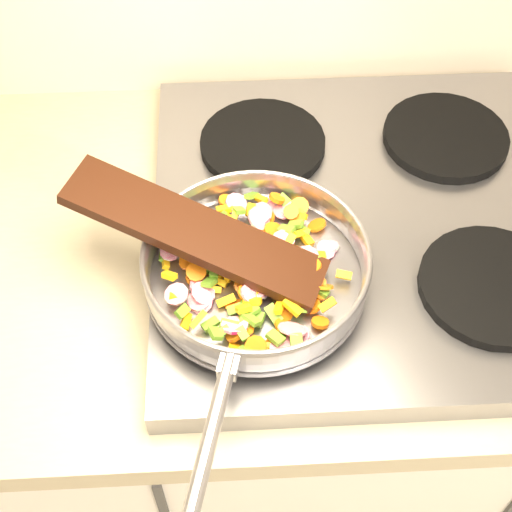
{
  "coord_description": "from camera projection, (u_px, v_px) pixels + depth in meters",
  "views": [
    {
      "loc": [
        -0.89,
        1.01,
        1.69
      ],
      "look_at": [
        -0.86,
        1.55,
        1.0
      ],
      "focal_mm": 50.0,
      "sensor_mm": 36.0,
      "label": 1
    }
  ],
  "objects": [
    {
      "name": "saute_pan",
      "position": [
        256.0,
        267.0,
        0.89
      ],
      "size": [
        0.32,
        0.48,
        0.06
      ],
      "rotation": [
        0.0,
        0.0,
        -0.25
      ],
      "color": "#9E9EA5",
      "rests_on": "grate_fl"
    },
    {
      "name": "vegetable_heap",
      "position": [
        254.0,
        270.0,
        0.9
      ],
      "size": [
        0.24,
        0.27,
        0.05
      ],
      "color": "#5C9225",
      "rests_on": "saute_pan"
    },
    {
      "name": "grate_br",
      "position": [
        446.0,
        137.0,
        1.09
      ],
      "size": [
        0.19,
        0.19,
        0.02
      ],
      "primitive_type": "cylinder",
      "color": "black",
      "rests_on": "cooktop"
    },
    {
      "name": "grate_bl",
      "position": [
        263.0,
        143.0,
        1.08
      ],
      "size": [
        0.19,
        0.19,
        0.02
      ],
      "primitive_type": "cylinder",
      "color": "black",
      "rests_on": "cooktop"
    },
    {
      "name": "grate_fl",
      "position": [
        275.0,
        295.0,
        0.91
      ],
      "size": [
        0.19,
        0.19,
        0.02
      ],
      "primitive_type": "cylinder",
      "color": "black",
      "rests_on": "cooktop"
    },
    {
      "name": "wooden_spatula",
      "position": [
        196.0,
        232.0,
        0.88
      ],
      "size": [
        0.34,
        0.2,
        0.09
      ],
      "primitive_type": "cube",
      "rotation": [
        0.0,
        -0.22,
        2.74
      ],
      "color": "black",
      "rests_on": "saute_pan"
    },
    {
      "name": "cooktop",
      "position": [
        366.0,
        222.0,
        1.02
      ],
      "size": [
        0.6,
        0.6,
        0.04
      ],
      "primitive_type": "cube",
      "color": "#939399",
      "rests_on": "counter_top"
    },
    {
      "name": "grate_fr",
      "position": [
        492.0,
        286.0,
        0.92
      ],
      "size": [
        0.19,
        0.19,
        0.02
      ],
      "primitive_type": "cylinder",
      "color": "black",
      "rests_on": "cooktop"
    }
  ]
}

